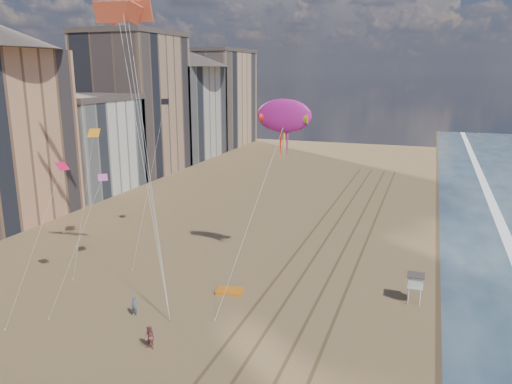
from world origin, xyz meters
TOP-DOWN VIEW (x-y plane):
  - wet_sand at (19.00, 40.00)m, footprint 260.00×260.00m
  - tracks at (2.55, 30.00)m, footprint 7.68×120.00m
  - buildings at (-45.73, 65.59)m, footprint 34.72×131.35m
  - lifeguard_stand at (12.59, 26.39)m, footprint 1.57×1.57m
  - grounded_kite at (-4.54, 22.75)m, footprint 2.75×2.00m
  - show_kite at (-1.20, 29.61)m, footprint 5.05×6.85m
  - kite_flyer_a at (-10.62, 15.54)m, footprint 0.73×0.54m
  - kite_flyer_b at (-6.47, 11.25)m, footprint 1.05×0.89m
  - small_kites at (-19.41, 24.95)m, footprint 7.49×17.26m

SIDE VIEW (x-z plane):
  - wet_sand at x=19.00m, z-range 0.00..0.00m
  - tracks at x=2.55m, z-range 0.00..0.01m
  - grounded_kite at x=-4.54m, z-range 0.00..0.29m
  - kite_flyer_a at x=-10.62m, z-range 0.00..1.81m
  - kite_flyer_b at x=-6.47m, z-range 0.00..1.93m
  - lifeguard_stand at x=12.59m, z-range 0.77..3.59m
  - buildings at x=-45.73m, z-range -0.95..28.05m
  - small_kites at x=-19.41m, z-range 9.96..17.65m
  - show_kite at x=-1.20m, z-range 6.41..26.89m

